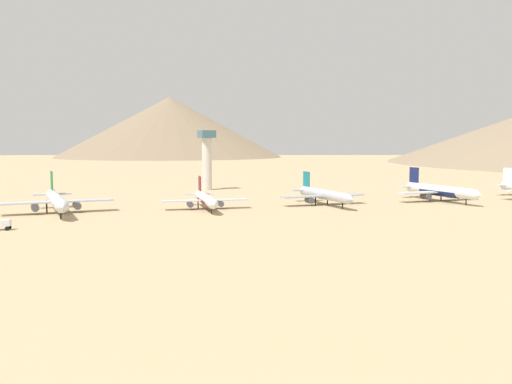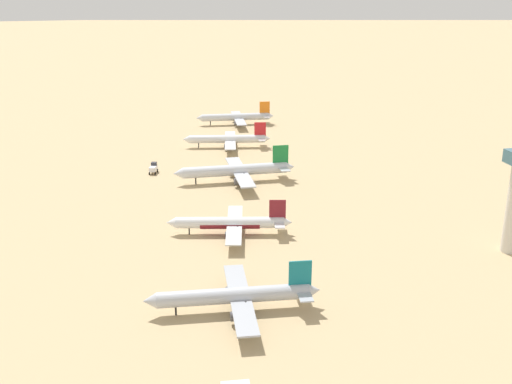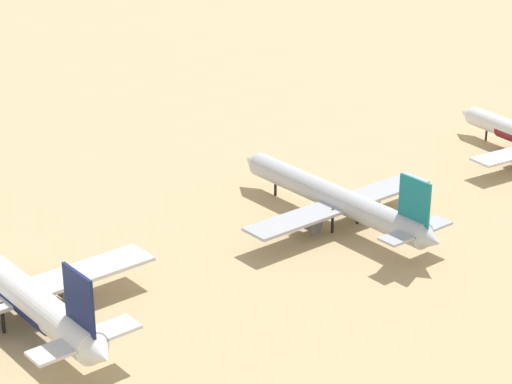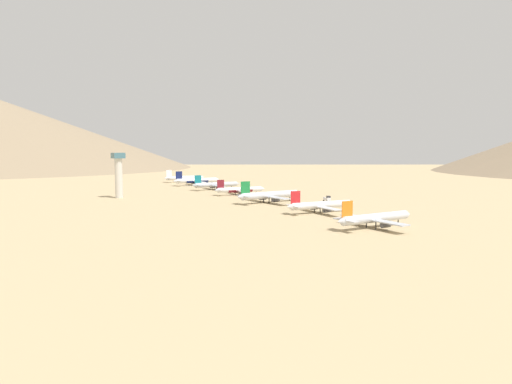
# 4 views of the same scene
# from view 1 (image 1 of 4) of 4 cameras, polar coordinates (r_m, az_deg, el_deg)

# --- Properties ---
(ground_plane) EXTENTS (1800.00, 1800.00, 0.00)m
(ground_plane) POSITION_cam_1_polar(r_m,az_deg,el_deg) (195.50, -5.51, -1.76)
(ground_plane) COLOR tan
(parked_jet_2) EXTENTS (45.68, 37.05, 13.19)m
(parked_jet_2) POSITION_cam_1_polar(r_m,az_deg,el_deg) (193.37, -19.89, -0.80)
(parked_jet_2) COLOR silver
(parked_jet_2) RESTS_ON ground
(parked_jet_3) EXTENTS (37.33, 30.62, 10.85)m
(parked_jet_3) POSITION_cam_1_polar(r_m,az_deg,el_deg) (193.76, -5.23, -0.75)
(parked_jet_3) COLOR silver
(parked_jet_3) RESTS_ON ground
(parked_jet_4) EXTENTS (41.11, 33.47, 11.85)m
(parked_jet_4) POSITION_cam_1_polar(r_m,az_deg,el_deg) (207.47, 7.02, -0.27)
(parked_jet_4) COLOR #B2B7C1
(parked_jet_4) RESTS_ON ground
(parked_jet_5) EXTENTS (44.50, 36.21, 12.83)m
(parked_jet_5) POSITION_cam_1_polar(r_m,az_deg,el_deg) (230.98, 18.39, 0.13)
(parked_jet_5) COLOR silver
(parked_jet_5) RESTS_ON ground
(control_tower) EXTENTS (7.20, 7.20, 29.14)m
(control_tower) POSITION_cam_1_polar(r_m,az_deg,el_deg) (272.33, -5.08, 3.63)
(control_tower) COLOR beige
(control_tower) RESTS_ON ground
(desert_hill_1) EXTENTS (348.79, 348.79, 93.02)m
(desert_hill_1) POSITION_cam_1_polar(r_m,az_deg,el_deg) (876.23, -8.89, 6.62)
(desert_hill_1) COLOR #847056
(desert_hill_1) RESTS_ON ground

